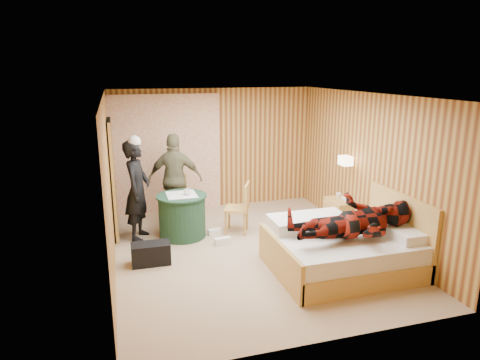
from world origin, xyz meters
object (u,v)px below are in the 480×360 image
object	(u,v)px
chair_far	(176,196)
nightstand	(341,215)
duffel_bag	(151,254)
man_at_table	(175,179)
wall_lamp	(346,161)
chair_near	(241,204)
bed	(343,249)
woman_standing	(137,190)
round_table	(182,215)
man_on_bed	(356,211)

from	to	relation	value
chair_far	nightstand	bearing A→B (deg)	-20.10
duffel_bag	man_at_table	world-z (taller)	man_at_table
wall_lamp	chair_near	bearing A→B (deg)	167.96
nightstand	bed	bearing A→B (deg)	-118.41
duffel_bag	woman_standing	world-z (taller)	woman_standing
bed	woman_standing	world-z (taller)	woman_standing
round_table	woman_standing	distance (m)	0.88
bed	chair_far	world-z (taller)	bed
wall_lamp	nightstand	world-z (taller)	wall_lamp
round_table	man_on_bed	distance (m)	3.06
chair_near	duffel_bag	world-z (taller)	chair_near
round_table	duffel_bag	size ratio (longest dim) A/B	1.50
man_at_table	woman_standing	bearing A→B (deg)	53.10
nightstand	duffel_bag	xyz separation A→B (m)	(-3.45, -0.43, -0.14)
wall_lamp	bed	bearing A→B (deg)	-119.23
man_at_table	nightstand	bearing A→B (deg)	170.67
bed	chair_near	world-z (taller)	bed
duffel_bag	woman_standing	distance (m)	1.32
chair_near	duffel_bag	size ratio (longest dim) A/B	1.59
duffel_bag	man_at_table	xyz separation A→B (m)	(0.63, 1.69, 0.70)
woman_standing	man_on_bed	bearing A→B (deg)	-109.22
woman_standing	chair_near	bearing A→B (deg)	-78.36
nightstand	round_table	bearing A→B (deg)	169.33
round_table	man_at_table	size ratio (longest dim) A/B	0.50
man_at_table	duffel_bag	bearing A→B (deg)	84.20
chair_near	duffel_bag	bearing A→B (deg)	-38.03
duffel_bag	nightstand	bearing A→B (deg)	8.25
bed	duffel_bag	world-z (taller)	bed
man_at_table	man_on_bed	distance (m)	3.56
nightstand	woman_standing	size ratio (longest dim) A/B	0.35
nightstand	chair_near	xyz separation A→B (m)	(-1.78, 0.42, 0.23)
wall_lamp	woman_standing	world-z (taller)	woman_standing
wall_lamp	woman_standing	size ratio (longest dim) A/B	0.15
wall_lamp	man_on_bed	size ratio (longest dim) A/B	0.15
bed	man_at_table	bearing A→B (deg)	127.85
round_table	duffel_bag	bearing A→B (deg)	-123.32
nightstand	duffel_bag	bearing A→B (deg)	-172.85
man_on_bed	man_at_table	bearing A→B (deg)	125.92
chair_near	man_at_table	world-z (taller)	man_at_table
chair_near	man_on_bed	xyz separation A→B (m)	(1.05, -2.04, 0.44)
round_table	chair_far	xyz separation A→B (m)	(0.00, 0.69, 0.15)
nightstand	man_on_bed	size ratio (longest dim) A/B	0.34
chair_near	wall_lamp	bearing A→B (deg)	103.02
bed	duffel_bag	distance (m)	2.87
chair_near	man_on_bed	distance (m)	2.34
round_table	chair_far	size ratio (longest dim) A/B	0.94
nightstand	man_on_bed	xyz separation A→B (m)	(-0.73, -1.62, 0.67)
nightstand	woman_standing	world-z (taller)	woman_standing
bed	woman_standing	bearing A→B (deg)	143.39
round_table	man_on_bed	bearing A→B (deg)	-45.89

